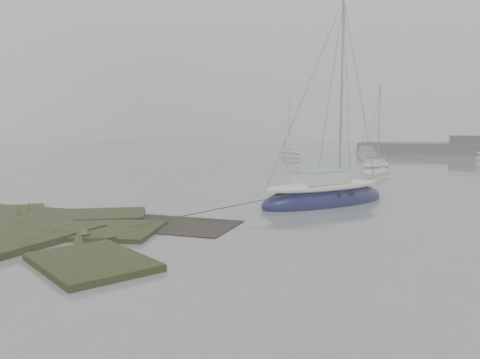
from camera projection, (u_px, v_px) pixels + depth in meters
name	position (u px, v px, depth m)	size (l,w,h in m)	color
ground	(339.00, 170.00, 40.04)	(160.00, 160.00, 0.00)	slate
sailboat_main	(325.00, 197.00, 22.33)	(5.92, 7.54, 10.40)	#0E0F3A
sailboat_white	(375.00, 169.00, 37.77)	(2.21, 5.63, 7.78)	white
sailboat_far_a	(291.00, 155.00, 56.80)	(4.95, 5.41, 7.81)	silver
sailboat_far_c	(365.00, 152.00, 66.29)	(4.28, 4.04, 6.26)	#A6ADB1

